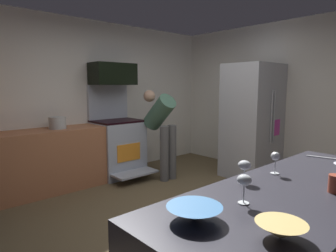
{
  "coord_description": "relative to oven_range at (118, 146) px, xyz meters",
  "views": [
    {
      "loc": [
        -2.31,
        -2.25,
        1.52
      ],
      "look_at": [
        -0.01,
        0.3,
        1.05
      ],
      "focal_mm": 31.35,
      "sensor_mm": 36.0,
      "label": 1
    }
  ],
  "objects": [
    {
      "name": "ground_plane",
      "position": [
        -0.34,
        -1.97,
        -0.52
      ],
      "size": [
        5.2,
        4.8,
        0.02
      ],
      "primitive_type": "cube",
      "color": "brown"
    },
    {
      "name": "wall_back",
      "position": [
        -0.34,
        0.37,
        0.79
      ],
      "size": [
        5.2,
        0.12,
        2.6
      ],
      "primitive_type": "cube",
      "color": "silver",
      "rests_on": "ground"
    },
    {
      "name": "wall_right",
      "position": [
        2.2,
        -1.97,
        0.79
      ],
      "size": [
        0.12,
        4.8,
        2.6
      ],
      "primitive_type": "cube",
      "color": "silver",
      "rests_on": "ground"
    },
    {
      "name": "lower_cabinet_run",
      "position": [
        -1.24,
        0.01,
        -0.06
      ],
      "size": [
        2.4,
        0.6,
        0.9
      ],
      "primitive_type": "cube",
      "color": "#AA6843",
      "rests_on": "ground"
    },
    {
      "name": "oven_range",
      "position": [
        0.0,
        0.0,
        0.0
      ],
      "size": [
        0.76,
        0.98,
        1.54
      ],
      "color": "#ADB6C4",
      "rests_on": "ground"
    },
    {
      "name": "microwave",
      "position": [
        0.0,
        0.09,
        1.21
      ],
      "size": [
        0.74,
        0.38,
        0.36
      ],
      "primitive_type": "cube",
      "color": "black",
      "rests_on": "oven_range"
    },
    {
      "name": "refrigerator",
      "position": [
        1.69,
        -1.53,
        0.43
      ],
      "size": [
        0.89,
        0.74,
        1.88
      ],
      "color": "#B1B3B9",
      "rests_on": "ground"
    },
    {
      "name": "person_cook",
      "position": [
        0.47,
        -0.61,
        0.37
      ],
      "size": [
        0.31,
        0.68,
        1.45
      ],
      "color": "#595959",
      "rests_on": "ground"
    },
    {
      "name": "mixing_bowl_small",
      "position": [
        -1.69,
        -3.34,
        0.42
      ],
      "size": [
        0.26,
        0.26,
        0.07
      ],
      "primitive_type": "cone",
      "rotation": [
        3.14,
        0.0,
        0.0
      ],
      "color": "teal",
      "rests_on": "counter_island"
    },
    {
      "name": "mixing_bowl_prep",
      "position": [
        -1.55,
        -3.69,
        0.42
      ],
      "size": [
        0.21,
        0.21,
        0.07
      ],
      "primitive_type": "cone",
      "rotation": [
        3.14,
        0.0,
        0.0
      ],
      "color": "#E6C36F",
      "rests_on": "counter_island"
    },
    {
      "name": "wine_glass_near",
      "position": [
        -1.36,
        -3.38,
        0.51
      ],
      "size": [
        0.08,
        0.08,
        0.16
      ],
      "color": "silver",
      "rests_on": "counter_island"
    },
    {
      "name": "wine_glass_mid",
      "position": [
        -1.05,
        -3.18,
        0.5
      ],
      "size": [
        0.08,
        0.08,
        0.14
      ],
      "color": "silver",
      "rests_on": "counter_island"
    },
    {
      "name": "wine_glass_far",
      "position": [
        -0.74,
        -3.23,
        0.51
      ],
      "size": [
        0.06,
        0.06,
        0.16
      ],
      "color": "silver",
      "rests_on": "counter_island"
    },
    {
      "name": "mug_coffee",
      "position": [
        -0.82,
        -3.65,
        0.44
      ],
      "size": [
        0.08,
        0.08,
        0.11
      ],
      "primitive_type": "cylinder",
      "color": "#99402D",
      "rests_on": "counter_island"
    },
    {
      "name": "knife_chef",
      "position": [
        0.01,
        -3.28,
        0.39
      ],
      "size": [
        0.09,
        0.27,
        0.01
      ],
      "primitive_type": "cube",
      "rotation": [
        0.0,
        0.0,
        1.81
      ],
      "color": "#B7BABF",
      "rests_on": "counter_island"
    },
    {
      "name": "stock_pot",
      "position": [
        -1.01,
        0.01,
        0.48
      ],
      "size": [
        0.24,
        0.24,
        0.17
      ],
      "primitive_type": "cylinder",
      "color": "#B1B7B5",
      "rests_on": "lower_cabinet_run"
    }
  ]
}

